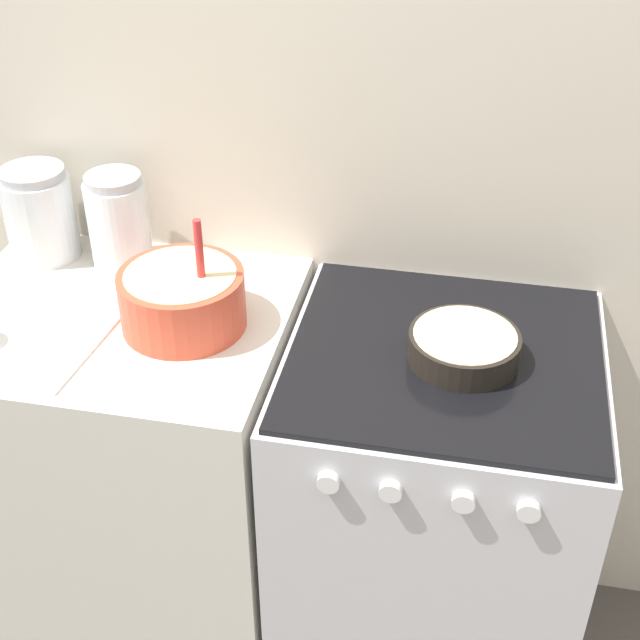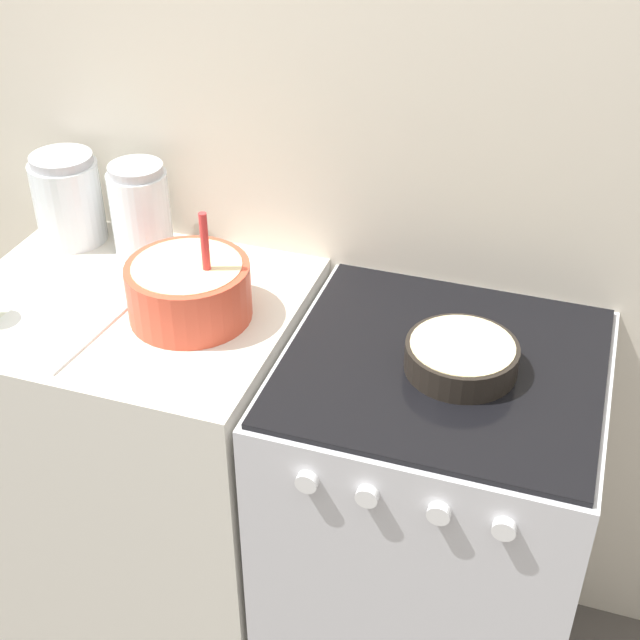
% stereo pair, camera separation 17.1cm
% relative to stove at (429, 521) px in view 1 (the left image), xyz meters
% --- Properties ---
extents(wall_back, '(4.40, 0.05, 2.40)m').
position_rel_stove_xyz_m(wall_back, '(-0.32, 0.32, 0.74)').
color(wall_back, beige).
rests_on(wall_back, ground_plane).
extents(countertop_cabinet, '(0.70, 0.59, 0.92)m').
position_rel_stove_xyz_m(countertop_cabinet, '(-0.67, 0.00, 0.00)').
color(countertop_cabinet, silver).
rests_on(countertop_cabinet, ground_plane).
extents(stove, '(0.62, 0.61, 0.92)m').
position_rel_stove_xyz_m(stove, '(0.00, 0.00, 0.00)').
color(stove, silver).
rests_on(stove, ground_plane).
extents(mixing_bowl, '(0.25, 0.25, 0.24)m').
position_rel_stove_xyz_m(mixing_bowl, '(-0.52, -0.01, 0.53)').
color(mixing_bowl, '#D84C33').
rests_on(mixing_bowl, countertop_cabinet).
extents(baking_pan, '(0.21, 0.21, 0.06)m').
position_rel_stove_xyz_m(baking_pan, '(0.03, -0.01, 0.49)').
color(baking_pan, black).
rests_on(baking_pan, stove).
extents(storage_jar_left, '(0.15, 0.15, 0.21)m').
position_rel_stove_xyz_m(storage_jar_left, '(-0.92, 0.20, 0.55)').
color(storage_jar_left, silver).
rests_on(storage_jar_left, countertop_cabinet).
extents(storage_jar_middle, '(0.13, 0.13, 0.21)m').
position_rel_stove_xyz_m(storage_jar_middle, '(-0.73, 0.20, 0.55)').
color(storage_jar_middle, silver).
rests_on(storage_jar_middle, countertop_cabinet).
extents(recipe_page, '(0.24, 0.30, 0.01)m').
position_rel_stove_xyz_m(recipe_page, '(-0.77, -0.12, 0.46)').
color(recipe_page, white).
rests_on(recipe_page, countertop_cabinet).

